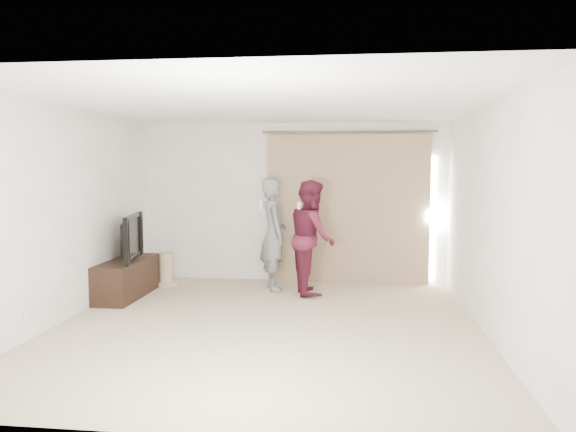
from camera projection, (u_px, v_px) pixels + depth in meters
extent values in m
plane|color=#BEA88F|center=(267.00, 326.00, 6.64)|extent=(5.50, 5.50, 0.00)
cube|color=white|center=(293.00, 202.00, 9.24)|extent=(5.00, 0.04, 2.60)
cube|color=white|center=(64.00, 215.00, 6.83)|extent=(0.04, 5.50, 2.60)
cube|color=white|center=(81.00, 220.00, 7.23)|extent=(0.02, 0.08, 0.12)
cube|color=white|center=(25.00, 315.00, 6.02)|extent=(0.02, 0.08, 0.12)
cube|color=white|center=(266.00, 104.00, 6.41)|extent=(5.00, 5.50, 0.01)
cube|color=tan|center=(348.00, 209.00, 9.08)|extent=(2.60, 0.10, 2.40)
cylinder|color=brown|center=(348.00, 132.00, 8.97)|extent=(2.80, 0.03, 0.03)
cube|color=white|center=(433.00, 219.00, 8.96)|extent=(0.08, 0.04, 2.00)
cube|color=black|center=(127.00, 278.00, 8.14)|extent=(0.48, 1.40, 0.54)
imported|color=black|center=(125.00, 237.00, 8.09)|extent=(0.38, 1.16, 0.67)
cylinder|color=#C4B186|center=(166.00, 283.00, 8.95)|extent=(0.39, 0.39, 0.07)
cylinder|color=#C4B186|center=(166.00, 267.00, 8.93)|extent=(0.22, 0.22, 0.46)
imported|color=slate|center=(274.00, 234.00, 8.57)|extent=(0.59, 0.72, 1.71)
cube|color=white|center=(261.00, 205.00, 8.45)|extent=(0.04, 0.04, 0.14)
cube|color=white|center=(263.00, 211.00, 8.68)|extent=(0.05, 0.05, 0.09)
imported|color=#511627|center=(312.00, 237.00, 8.30)|extent=(0.81, 0.95, 1.69)
cube|color=white|center=(299.00, 207.00, 8.19)|extent=(0.04, 0.04, 0.14)
cube|color=white|center=(301.00, 213.00, 8.42)|extent=(0.05, 0.05, 0.09)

